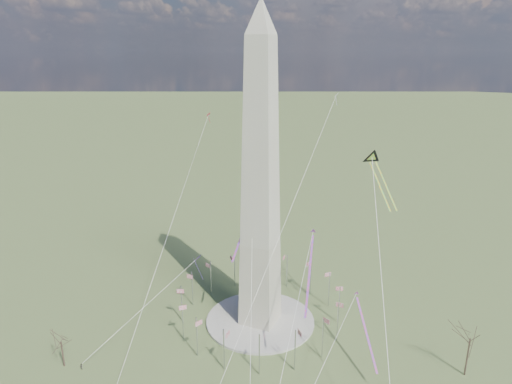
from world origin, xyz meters
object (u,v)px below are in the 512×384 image
at_px(tree_near, 471,336).
at_px(kite_delta_black, 373,161).
at_px(person_west, 82,366).
at_px(washington_monument, 261,184).

relative_size(tree_near, kite_delta_black, 1.05).
xyz_separation_m(person_west, kite_delta_black, (68.05, 56.37, 54.01)).
relative_size(tree_near, person_west, 10.15).
bearing_deg(washington_monument, tree_near, -1.19).
bearing_deg(kite_delta_black, washington_monument, -10.11).
xyz_separation_m(washington_monument, tree_near, (62.67, -1.30, -35.40)).
distance_m(tree_near, person_west, 108.61).
distance_m(tree_near, kite_delta_black, 55.21).
height_order(tree_near, kite_delta_black, kite_delta_black).
height_order(washington_monument, kite_delta_black, washington_monument).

